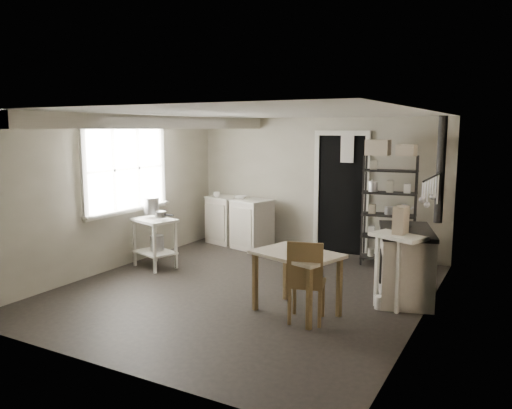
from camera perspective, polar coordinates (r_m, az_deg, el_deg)
The scene contains 31 objects.
floor at distance 6.72m, azimuth -1.24°, elevation -9.65°, with size 5.00×5.00×0.00m, color black.
ceiling at distance 6.38m, azimuth -1.31°, elevation 10.34°, with size 5.00×5.00×0.00m, color silver.
wall_back at distance 8.69m, azimuth 6.95°, elevation 2.25°, with size 4.50×0.02×2.30m, color #A6A08D.
wall_front at distance 4.50m, azimuth -17.36°, elevation -4.11°, with size 4.50×0.02×2.30m, color #A6A08D.
wall_left at distance 7.81m, azimuth -15.75°, elevation 1.26°, with size 0.02×5.00×2.30m, color #A6A08D.
wall_right at distance 5.69m, azimuth 18.78°, elevation -1.54°, with size 0.02×5.00×2.30m, color #A6A08D.
window at distance 7.90m, azimuth -14.69°, elevation 3.94°, with size 0.12×1.76×1.28m, color silver, non-canonical shape.
doorway at distance 8.53m, azimuth 9.67°, elevation 1.05°, with size 0.96×0.10×2.08m, color silver, non-canonical shape.
ceiling_beam at distance 7.06m, azimuth -9.90°, elevation 9.25°, with size 0.18×5.00×0.18m, color silver, non-canonical shape.
wallpaper_panel at distance 5.70m, azimuth 18.68°, elevation -1.53°, with size 0.01×5.00×2.30m, color beige, non-canonical shape.
utensil_rail at distance 6.24m, azimuth 19.37°, elevation 3.00°, with size 0.06×1.20×0.44m, color #B3B3B6, non-canonical shape.
prep_table at distance 7.81m, azimuth -11.48°, elevation -4.18°, with size 0.66×0.47×0.75m, color silver, non-canonical shape.
stockpot at distance 7.81m, azimuth -11.87°, elevation -0.15°, with size 0.23×0.23×0.25m, color #B3B3B6.
saucepan at distance 7.55m, azimuth -10.85°, elevation -1.11°, with size 0.17×0.17×0.09m, color #B3B3B6.
bucket at distance 7.81m, azimuth -11.24°, elevation -4.28°, with size 0.21×0.21×0.23m, color #B3B3B6.
base_cabinets at distance 9.07m, azimuth -1.96°, elevation -1.83°, with size 1.32×0.57×0.87m, color beige, non-canonical shape.
mixing_bowl at distance 8.91m, azimuth -1.78°, elevation 1.21°, with size 0.29×0.29×0.07m, color white.
counter_cup at distance 9.12m, azimuth -4.50°, elevation 1.45°, with size 0.13×0.13×0.10m, color white.
shelf_rack at distance 7.94m, azimuth 14.99°, elevation -0.05°, with size 0.81×0.32×1.71m, color black, non-canonical shape.
shelf_jar at distance 8.00m, azimuth 13.15°, elevation 3.13°, with size 0.09×0.09×0.20m, color white.
storage_box_a at distance 7.85m, azimuth 13.83°, elevation 7.67°, with size 0.34×0.30×0.23m, color beige.
storage_box_b at distance 7.77m, azimuth 16.89°, elevation 7.40°, with size 0.26×0.24×0.17m, color beige.
stove at distance 6.56m, azimuth 16.65°, elevation -6.49°, with size 0.62×1.12×0.88m, color beige, non-canonical shape.
stovepipe at distance 6.81m, azimuth 20.34°, elevation 3.72°, with size 0.12×0.12×1.51m, color black, non-canonical shape.
side_ledge at distance 6.00m, azimuth 15.75°, elevation -7.96°, with size 0.60×0.32×0.93m, color silver, non-canonical shape.
oats_box at distance 5.91m, azimuth 16.19°, elevation -2.43°, with size 0.13×0.21×0.32m, color beige.
work_table at distance 5.80m, azimuth 4.65°, elevation -8.74°, with size 0.95×0.66×0.72m, color beige, non-canonical shape.
table_cup at distance 5.51m, azimuth 6.59°, elevation -5.07°, with size 0.11×0.11×0.10m, color white.
chair at distance 5.57m, azimuth 5.85°, elevation -8.39°, with size 0.38×0.40×0.93m, color brown, non-canonical shape.
flour_sack at distance 7.97m, azimuth 15.64°, elevation -5.24°, with size 0.45×0.38×0.54m, color silver.
floor_crock at distance 6.19m, azimuth 13.95°, elevation -10.83°, with size 0.13×0.13×0.16m, color white.
Camera 1 is at (3.18, -5.54, 2.12)m, focal length 35.00 mm.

